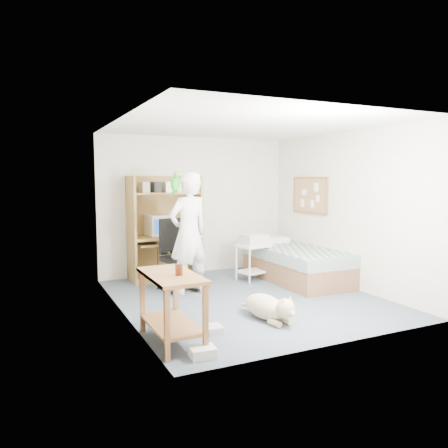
% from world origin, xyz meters
% --- Properties ---
extents(floor, '(4.00, 4.00, 0.00)m').
position_xyz_m(floor, '(0.00, 0.00, 0.00)').
color(floor, '#434D5A').
rests_on(floor, ground).
extents(wall_back, '(3.60, 0.02, 2.50)m').
position_xyz_m(wall_back, '(0.00, 2.00, 1.25)').
color(wall_back, beige).
rests_on(wall_back, floor).
extents(wall_right, '(0.02, 4.00, 2.50)m').
position_xyz_m(wall_right, '(1.80, 0.00, 1.25)').
color(wall_right, beige).
rests_on(wall_right, floor).
extents(wall_left, '(0.02, 4.00, 2.50)m').
position_xyz_m(wall_left, '(-1.80, 0.00, 1.25)').
color(wall_left, beige).
rests_on(wall_left, floor).
extents(ceiling, '(3.60, 4.00, 0.02)m').
position_xyz_m(ceiling, '(0.00, 0.00, 2.50)').
color(ceiling, white).
rests_on(ceiling, wall_back).
extents(computer_hutch, '(1.20, 0.63, 1.80)m').
position_xyz_m(computer_hutch, '(-0.70, 1.74, 0.82)').
color(computer_hutch, brown).
rests_on(computer_hutch, floor).
extents(bed, '(1.02, 2.02, 0.66)m').
position_xyz_m(bed, '(1.30, 0.62, 0.29)').
color(bed, brown).
rests_on(bed, floor).
extents(side_desk, '(0.50, 1.00, 0.75)m').
position_xyz_m(side_desk, '(-1.55, -1.20, 0.49)').
color(side_desk, brown).
rests_on(side_desk, floor).
extents(corkboard, '(0.04, 0.94, 0.66)m').
position_xyz_m(corkboard, '(1.77, 0.90, 1.45)').
color(corkboard, olive).
rests_on(corkboard, wall_right).
extents(office_chair, '(0.63, 0.63, 1.11)m').
position_xyz_m(office_chair, '(-0.73, 0.92, 0.40)').
color(office_chair, black).
rests_on(office_chair, floor).
extents(person, '(0.76, 0.60, 1.85)m').
position_xyz_m(person, '(-0.66, 0.62, 0.92)').
color(person, white).
rests_on(person, floor).
extents(parrot, '(0.14, 0.24, 0.37)m').
position_xyz_m(parrot, '(-0.86, 0.63, 1.69)').
color(parrot, '#169823').
rests_on(parrot, person).
extents(dog, '(0.42, 1.00, 0.37)m').
position_xyz_m(dog, '(-0.23, -0.99, 0.16)').
color(dog, '#C6B285').
rests_on(dog, floor).
extents(printer_cart, '(0.59, 0.51, 0.62)m').
position_xyz_m(printer_cart, '(0.64, 0.94, 0.41)').
color(printer_cart, white).
rests_on(printer_cart, floor).
extents(printer, '(0.48, 0.40, 0.18)m').
position_xyz_m(printer, '(0.64, 0.94, 0.71)').
color(printer, beige).
rests_on(printer, printer_cart).
extents(crt_monitor, '(0.41, 0.43, 0.35)m').
position_xyz_m(crt_monitor, '(-0.80, 1.75, 0.95)').
color(crt_monitor, beige).
rests_on(crt_monitor, computer_hutch).
extents(keyboard, '(0.46, 0.21, 0.03)m').
position_xyz_m(keyboard, '(-0.67, 1.58, 0.67)').
color(keyboard, beige).
rests_on(keyboard, computer_hutch).
extents(pencil_cup, '(0.08, 0.08, 0.12)m').
position_xyz_m(pencil_cup, '(-0.32, 1.65, 0.82)').
color(pencil_cup, yellow).
rests_on(pencil_cup, computer_hutch).
extents(drink_glass, '(0.08, 0.08, 0.12)m').
position_xyz_m(drink_glass, '(-1.50, -1.30, 0.81)').
color(drink_glass, '#41180A').
rests_on(drink_glass, side_desk).
extents(floor_box_a, '(0.26, 0.22, 0.10)m').
position_xyz_m(floor_box_a, '(-1.40, -1.70, 0.05)').
color(floor_box_a, silver).
rests_on(floor_box_a, floor).
extents(floor_box_b, '(0.20, 0.24, 0.08)m').
position_xyz_m(floor_box_b, '(-1.02, -1.12, 0.04)').
color(floor_box_b, '#A7A6A2').
rests_on(floor_box_b, floor).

